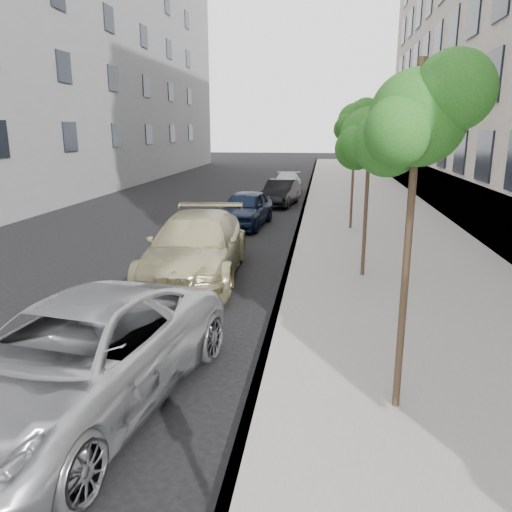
% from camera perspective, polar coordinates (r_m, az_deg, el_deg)
% --- Properties ---
extents(ground, '(160.00, 160.00, 0.00)m').
position_cam_1_polar(ground, '(6.66, -13.17, -21.97)').
color(ground, black).
rests_on(ground, ground).
extents(sidewalk, '(6.40, 72.00, 0.14)m').
position_cam_1_polar(sidewalk, '(29.31, 11.98, 6.53)').
color(sidewalk, gray).
rests_on(sidewalk, ground).
extents(curb, '(0.15, 72.00, 0.14)m').
position_cam_1_polar(curb, '(29.24, 5.82, 6.75)').
color(curb, '#9E9B93').
rests_on(curb, ground).
extents(tree_near, '(1.57, 1.37, 4.67)m').
position_cam_1_polar(tree_near, '(6.58, 18.22, 14.68)').
color(tree_near, '#38281C').
rests_on(tree_near, sidewalk).
extents(tree_mid, '(1.78, 1.58, 4.46)m').
position_cam_1_polar(tree_mid, '(13.03, 13.00, 13.16)').
color(tree_mid, '#38281C').
rests_on(tree_mid, sidewalk).
extents(tree_far, '(1.66, 1.46, 4.87)m').
position_cam_1_polar(tree_far, '(19.51, 11.37, 14.91)').
color(tree_far, '#38281C').
rests_on(tree_far, sidewalk).
extents(minivan, '(3.49, 6.00, 1.57)m').
position_cam_1_polar(minivan, '(7.53, -19.94, -11.05)').
color(minivan, '#B0B3B5').
rests_on(minivan, ground).
extents(suv, '(2.76, 5.97, 1.69)m').
position_cam_1_polar(suv, '(13.43, -6.87, 1.08)').
color(suv, '#BEB687').
rests_on(suv, ground).
extents(sedan_blue, '(2.10, 4.40, 1.45)m').
position_cam_1_polar(sedan_blue, '(20.52, -1.23, 5.44)').
color(sedan_blue, black).
rests_on(sedan_blue, ground).
extents(sedan_black, '(1.93, 4.15, 1.32)m').
position_cam_1_polar(sedan_black, '(26.23, 2.82, 7.23)').
color(sedan_black, black).
rests_on(sedan_black, ground).
extents(sedan_rear, '(1.85, 4.36, 1.25)m').
position_cam_1_polar(sedan_rear, '(30.95, 3.58, 8.25)').
color(sedan_rear, '#AFB3B8').
rests_on(sedan_rear, ground).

